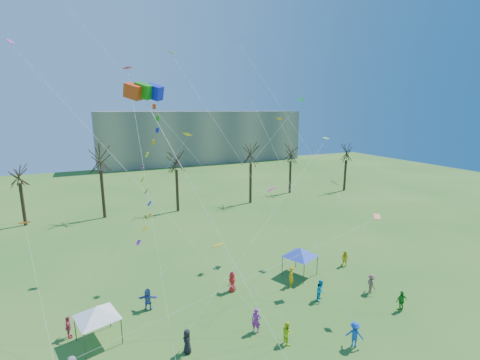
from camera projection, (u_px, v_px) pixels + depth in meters
name	position (u px, v px, depth m)	size (l,w,h in m)	color
distant_building	(202.00, 137.00, 100.74)	(60.00, 14.00, 15.00)	gray
bare_tree_row	(164.00, 165.00, 50.67)	(72.01, 8.77, 11.04)	black
big_box_kite	(154.00, 176.00, 20.28)	(3.93, 5.78, 17.78)	red
canopy_tent_white	(97.00, 312.00, 22.37)	(3.48, 3.48, 2.70)	#3F3F44
canopy_tent_blue	(300.00, 252.00, 31.62)	(3.38, 3.38, 2.75)	#3F3F44
festival_crowd	(251.00, 314.00, 24.58)	(25.68, 11.36, 1.85)	red
small_kites_aloft	(227.00, 139.00, 27.23)	(28.14, 18.76, 34.90)	#F03A0C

